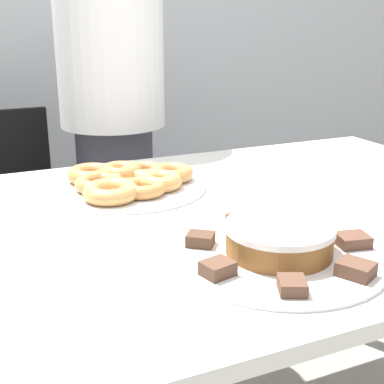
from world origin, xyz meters
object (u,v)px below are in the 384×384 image
office_chair_left (11,237)px  plate_donuts (130,187)px  person_standing (113,114)px  plate_cake (278,255)px  frosted_cake (279,238)px

office_chair_left → plate_donuts: office_chair_left is taller
person_standing → plate_cake: bearing=-90.5°
person_standing → plate_donuts: (-0.13, -0.61, -0.09)m
person_standing → office_chair_left: size_ratio=1.90×
person_standing → plate_cake: 1.13m
office_chair_left → frosted_cake: 1.36m
office_chair_left → plate_cake: 1.35m
frosted_cake → plate_donuts: bearing=103.5°
office_chair_left → frosted_cake: (0.38, -1.24, 0.41)m
office_chair_left → frosted_cake: office_chair_left is taller
person_standing → frosted_cake: size_ratio=8.20×
plate_cake → frosted_cake: bearing=0.0°
plate_cake → plate_donuts: same height
plate_cake → plate_donuts: 0.53m
office_chair_left → plate_donuts: bearing=-72.3°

